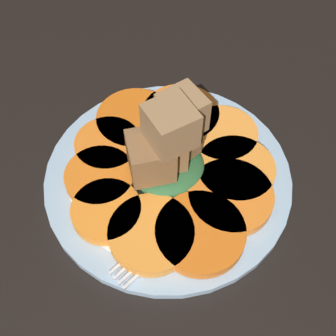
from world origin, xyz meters
The scene contains 14 objects.
table_slab centered at (0.00, 0.00, 1.00)cm, with size 120.00×120.00×2.00cm, color black.
plate centered at (0.00, 0.00, 2.52)cm, with size 27.53×27.53×1.05cm.
carrot_slice_0 centered at (7.96, 1.33, 3.76)cm, with size 8.19×8.19×1.32cm, color orange.
carrot_slice_1 centered at (5.20, 6.37, 3.76)cm, with size 9.27×9.27×1.32cm, color orange.
carrot_slice_2 centered at (0.15, 8.31, 3.76)cm, with size 9.26×9.26×1.32cm, color orange.
carrot_slice_3 centered at (-4.43, 6.33, 3.76)cm, with size 7.59×7.59×1.32cm, color orange.
carrot_slice_4 centered at (-6.98, 2.71, 3.76)cm, with size 7.65×7.65×1.32cm, color orange.
carrot_slice_5 centered at (-8.06, -1.51, 3.76)cm, with size 7.29×7.29×1.32cm, color orange.
carrot_slice_6 centered at (-5.15, -6.00, 3.76)cm, with size 8.69×8.69×1.32cm, color orange.
carrot_slice_7 centered at (-0.78, -8.25, 3.76)cm, with size 9.13×9.13×1.32cm, color orange.
carrot_slice_8 centered at (4.20, -6.16, 3.76)cm, with size 9.06×9.06×1.32cm, color orange.
carrot_slice_9 centered at (6.58, -3.53, 3.76)cm, with size 8.68×8.68×1.32cm, color orange.
center_pile centered at (0.06, -0.03, 7.69)cm, with size 8.94×7.48×10.78cm.
fork centered at (-1.87, -6.20, 3.30)cm, with size 18.20×6.81×0.40cm.
Camera 1 is at (-12.42, -23.02, 42.08)cm, focal length 45.00 mm.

